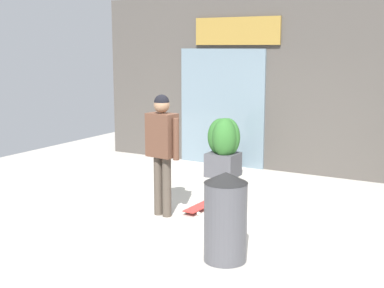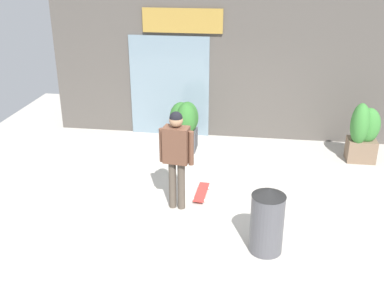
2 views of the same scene
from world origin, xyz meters
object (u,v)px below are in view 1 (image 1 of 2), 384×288
skateboarder (162,142)px  planter_box_right (224,143)px  trash_bin (225,217)px  skateboard (201,206)px

skateboarder → planter_box_right: skateboarder is taller
planter_box_right → trash_bin: planter_box_right is taller
skateboard → planter_box_right: bearing=19.6°
skateboarder → skateboard: 1.21m
skateboarder → planter_box_right: bearing=12.9°
skateboard → trash_bin: 1.99m
planter_box_right → skateboarder: bearing=-84.1°
skateboard → trash_bin: size_ratio=0.71×
skateboarder → trash_bin: bearing=-117.5°
skateboarder → skateboard: bearing=-30.2°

